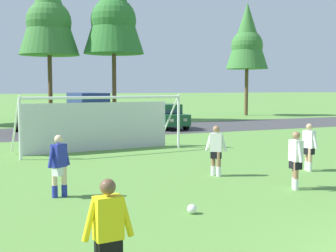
# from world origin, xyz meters

# --- Properties ---
(ground_plane) EXTENTS (400.00, 400.00, 0.00)m
(ground_plane) POSITION_xyz_m (0.00, 15.00, 0.00)
(ground_plane) COLOR #598C3D
(parking_lot_strip) EXTENTS (52.00, 8.40, 0.01)m
(parking_lot_strip) POSITION_xyz_m (0.00, 24.91, 0.00)
(parking_lot_strip) COLOR #3D3D3F
(parking_lot_strip) RESTS_ON ground
(soccer_ball) EXTENTS (0.22, 0.22, 0.22)m
(soccer_ball) POSITION_xyz_m (-2.42, 4.61, 0.11)
(soccer_ball) COLOR white
(soccer_ball) RESTS_ON ground
(soccer_goal) EXTENTS (7.57, 2.63, 2.57)m
(soccer_goal) POSITION_xyz_m (-1.51, 15.38, 1.29)
(soccer_goal) COLOR white
(soccer_goal) RESTS_ON ground
(referee) EXTENTS (0.74, 0.27, 1.64)m
(referee) POSITION_xyz_m (-5.34, 1.46, 0.82)
(referee) COLOR brown
(referee) RESTS_ON ground
(player_striker_near) EXTENTS (0.28, 0.73, 1.64)m
(player_striker_near) POSITION_xyz_m (1.40, 5.64, 0.82)
(player_striker_near) COLOR #936B4C
(player_striker_near) RESTS_ON ground
(player_midfield_center) EXTENTS (0.33, 0.75, 1.64)m
(player_midfield_center) POSITION_xyz_m (3.69, 7.68, 0.82)
(player_midfield_center) COLOR tan
(player_midfield_center) RESTS_ON ground
(player_defender_far) EXTENTS (0.58, 0.59, 1.64)m
(player_defender_far) POSITION_xyz_m (0.33, 8.23, 0.82)
(player_defender_far) COLOR #936B4C
(player_defender_far) RESTS_ON ground
(player_winger_left) EXTENTS (0.68, 0.46, 1.64)m
(player_winger_left) POSITION_xyz_m (-4.86, 7.45, 0.82)
(player_winger_left) COLOR beige
(player_winger_left) RESTS_ON ground
(parked_car_slot_far_left) EXTENTS (2.07, 4.22, 1.72)m
(parked_car_slot_far_left) POSITION_xyz_m (-3.13, 24.91, 0.88)
(parked_car_slot_far_left) COLOR black
(parked_car_slot_far_left) RESTS_ON ground
(parked_car_slot_left) EXTENTS (2.28, 4.84, 2.52)m
(parked_car_slot_left) POSITION_xyz_m (0.35, 24.80, 1.34)
(parked_car_slot_left) COLOR navy
(parked_car_slot_left) RESTS_ON ground
(parked_car_slot_center_left) EXTENTS (2.29, 4.33, 1.72)m
(parked_car_slot_center_left) POSITION_xyz_m (3.16, 25.02, 0.88)
(parked_car_slot_center_left) COLOR #B2B2BC
(parked_car_slot_center_left) RESTS_ON ground
(parked_car_slot_center) EXTENTS (2.13, 4.25, 1.72)m
(parked_car_slot_center) POSITION_xyz_m (5.73, 24.26, 0.88)
(parked_car_slot_center) COLOR #194C2D
(parked_car_slot_center) RESTS_ON ground
(tree_center_back) EXTENTS (5.06, 5.06, 13.49)m
(tree_center_back) POSITION_xyz_m (-0.28, 35.16, 9.28)
(tree_center_back) COLOR brown
(tree_center_back) RESTS_ON ground
(tree_mid_right) EXTENTS (5.19, 5.19, 13.84)m
(tree_mid_right) POSITION_xyz_m (4.86, 33.34, 9.53)
(tree_mid_right) COLOR brown
(tree_mid_right) RESTS_ON ground
(tree_right_edge) EXTENTS (4.30, 4.30, 11.48)m
(tree_right_edge) POSITION_xyz_m (19.53, 34.85, 7.89)
(tree_right_edge) COLOR brown
(tree_right_edge) RESTS_ON ground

